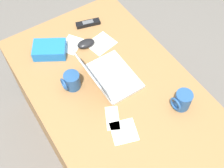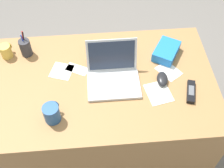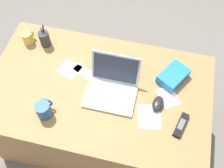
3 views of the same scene
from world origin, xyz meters
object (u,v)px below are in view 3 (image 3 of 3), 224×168
(computer_mouse, at_px, (158,104))
(coffee_mug_tall, at_px, (44,109))
(laptop, at_px, (112,87))
(coffee_mug_spare, at_px, (28,37))
(coffee_mug_white, at_px, (129,66))
(snack_bag, at_px, (173,76))
(cordless_phone, at_px, (181,125))
(pen_holder, at_px, (45,39))

(computer_mouse, relative_size, coffee_mug_tall, 1.02)
(laptop, height_order, coffee_mug_spare, laptop)
(coffee_mug_white, height_order, coffee_mug_tall, coffee_mug_tall)
(coffee_mug_spare, distance_m, snack_bag, 1.02)
(cordless_phone, distance_m, snack_bag, 0.33)
(computer_mouse, relative_size, coffee_mug_white, 1.10)
(laptop, bearing_deg, computer_mouse, -6.39)
(pen_holder, bearing_deg, coffee_mug_spare, -177.63)
(cordless_phone, relative_size, snack_bag, 0.85)
(coffee_mug_tall, height_order, snack_bag, coffee_mug_tall)
(laptop, xyz_separation_m, snack_bag, (0.36, 0.18, -0.01))
(computer_mouse, distance_m, coffee_mug_tall, 0.68)
(coffee_mug_white, relative_size, snack_bag, 0.53)
(pen_holder, bearing_deg, coffee_mug_tall, -69.85)
(computer_mouse, xyz_separation_m, coffee_mug_tall, (-0.64, -0.21, 0.04))
(laptop, bearing_deg, pen_holder, 153.83)
(coffee_mug_tall, distance_m, pen_holder, 0.54)
(cordless_phone, bearing_deg, snack_bag, 105.22)
(pen_holder, height_order, snack_bag, pen_holder)
(computer_mouse, distance_m, coffee_mug_white, 0.31)
(coffee_mug_spare, xyz_separation_m, pen_holder, (0.13, 0.01, 0.01))
(coffee_mug_spare, relative_size, snack_bag, 0.46)
(coffee_mug_tall, xyz_separation_m, coffee_mug_spare, (-0.31, 0.50, -0.01))
(coffee_mug_white, height_order, pen_holder, pen_holder)
(computer_mouse, relative_size, snack_bag, 0.58)
(coffee_mug_spare, distance_m, cordless_phone, 1.17)
(coffee_mug_spare, height_order, cordless_phone, coffee_mug_spare)
(snack_bag, bearing_deg, coffee_mug_spare, 175.57)
(coffee_mug_white, bearing_deg, coffee_mug_tall, -135.02)
(laptop, xyz_separation_m, coffee_mug_tall, (-0.35, -0.24, 0.01))
(coffee_mug_tall, bearing_deg, laptop, 34.53)
(coffee_mug_white, bearing_deg, laptop, -111.83)
(laptop, relative_size, pen_holder, 1.75)
(computer_mouse, distance_m, pen_holder, 0.88)
(coffee_mug_white, xyz_separation_m, snack_bag, (0.29, -0.00, -0.02))
(laptop, height_order, cordless_phone, laptop)
(coffee_mug_white, distance_m, pen_holder, 0.61)
(computer_mouse, bearing_deg, coffee_mug_tall, -155.01)
(coffee_mug_white, height_order, coffee_mug_spare, coffee_mug_white)
(computer_mouse, xyz_separation_m, coffee_mug_white, (-0.22, 0.21, 0.03))
(computer_mouse, distance_m, snack_bag, 0.22)
(computer_mouse, bearing_deg, coffee_mug_spare, 170.11)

